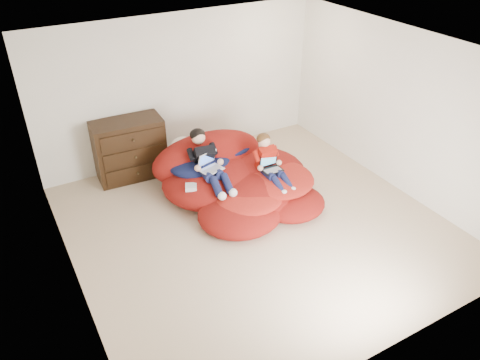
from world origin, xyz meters
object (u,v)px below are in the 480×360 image
object	(u,v)px
dresser	(130,149)
beanbag_pile	(236,179)
laptop_white	(210,165)
younger_boy	(270,161)
laptop_black	(271,166)
older_boy	(207,159)

from	to	relation	value
dresser	beanbag_pile	size ratio (longest dim) A/B	0.48
laptop_white	younger_boy	bearing A→B (deg)	-22.43
beanbag_pile	laptop_black	world-z (taller)	beanbag_pile
older_boy	laptop_black	distance (m)	0.97
laptop_white	dresser	bearing A→B (deg)	122.52
beanbag_pile	laptop_white	distance (m)	0.57
older_boy	younger_boy	size ratio (longest dim) A/B	1.28
younger_boy	laptop_black	distance (m)	0.08
dresser	beanbag_pile	xyz separation A→B (m)	(1.26, -1.32, -0.25)
beanbag_pile	laptop_white	size ratio (longest dim) A/B	6.19
older_boy	dresser	bearing A→B (deg)	124.39
laptop_white	laptop_black	distance (m)	0.92
laptop_white	laptop_black	world-z (taller)	laptop_white
dresser	laptop_white	xyz separation A→B (m)	(0.82, -1.29, 0.13)
younger_boy	laptop_black	bearing A→B (deg)	-90.00
beanbag_pile	younger_boy	bearing A→B (deg)	-37.87
older_boy	laptop_white	size ratio (longest dim) A/B	2.95
dresser	older_boy	bearing A→B (deg)	-55.61
younger_boy	older_boy	bearing A→B (deg)	152.63
younger_boy	laptop_white	bearing A→B (deg)	157.57
dresser	beanbag_pile	bearing A→B (deg)	-46.44
older_boy	laptop_black	xyz separation A→B (m)	(0.84, -0.46, -0.12)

